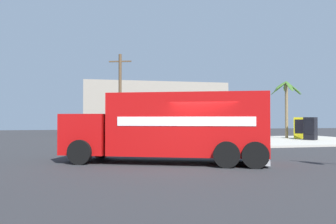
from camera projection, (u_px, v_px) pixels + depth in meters
name	position (u px, v px, depth m)	size (l,w,h in m)	color
ground_plane	(199.00, 165.00, 14.22)	(100.00, 100.00, 0.00)	#2B2B2D
sidewalk_corner_far	(296.00, 140.00, 29.66)	(11.85, 11.85, 0.14)	#B2ADA0
delivery_truck	(172.00, 127.00, 14.96)	(8.73, 5.67, 2.89)	red
vending_machine_red	(300.00, 128.00, 30.92)	(1.16, 1.17, 1.85)	yellow
vending_machine_blue	(310.00, 129.00, 29.00)	(1.13, 1.17, 1.85)	black
palm_tree_far	(286.00, 98.00, 31.83)	(2.99, 3.20, 5.12)	#7A6647
utility_pole	(120.00, 95.00, 34.19)	(2.11, 0.86, 8.10)	brown
building_backdrop	(154.00, 108.00, 45.90)	(17.94, 6.00, 6.46)	gray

